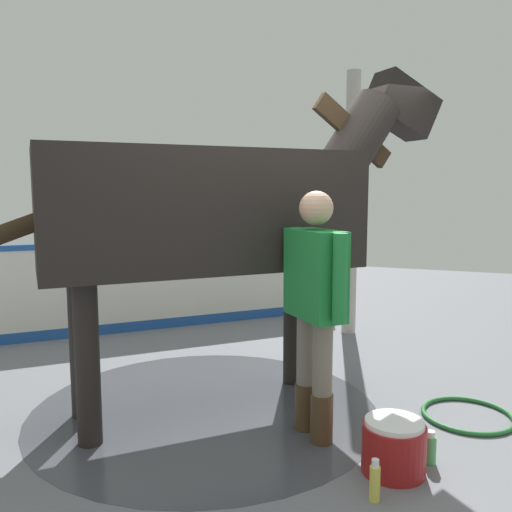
{
  "coord_description": "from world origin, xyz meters",
  "views": [
    {
      "loc": [
        -1.46,
        3.52,
        1.67
      ],
      "look_at": [
        -0.17,
        0.1,
        1.21
      ],
      "focal_mm": 37.21,
      "sensor_mm": 36.0,
      "label": 1
    }
  ],
  "objects_px": {
    "handler": "(315,298)",
    "bottle_shampoo": "(375,482)",
    "horse": "(220,209)",
    "bottle_spray": "(430,449)",
    "wash_bucket": "(394,446)",
    "hose_coil": "(468,415)"
  },
  "relations": [
    {
      "from": "horse",
      "to": "wash_bucket",
      "type": "relative_size",
      "value": 7.4
    },
    {
      "from": "wash_bucket",
      "to": "bottle_spray",
      "type": "xyz_separation_m",
      "value": [
        -0.2,
        -0.18,
        -0.06
      ]
    },
    {
      "from": "wash_bucket",
      "to": "hose_coil",
      "type": "xyz_separation_m",
      "value": [
        -0.43,
        -0.97,
        -0.14
      ]
    },
    {
      "from": "horse",
      "to": "bottle_spray",
      "type": "height_order",
      "value": "horse"
    },
    {
      "from": "bottle_spray",
      "to": "horse",
      "type": "bearing_deg",
      "value": -12.34
    },
    {
      "from": "horse",
      "to": "hose_coil",
      "type": "height_order",
      "value": "horse"
    },
    {
      "from": "bottle_shampoo",
      "to": "wash_bucket",
      "type": "bearing_deg",
      "value": -100.25
    },
    {
      "from": "wash_bucket",
      "to": "bottle_spray",
      "type": "bearing_deg",
      "value": -137.61
    },
    {
      "from": "horse",
      "to": "bottle_spray",
      "type": "bearing_deg",
      "value": -56.39
    },
    {
      "from": "bottle_shampoo",
      "to": "bottle_spray",
      "type": "bearing_deg",
      "value": -116.58
    },
    {
      "from": "bottle_spray",
      "to": "hose_coil",
      "type": "bearing_deg",
      "value": -106.25
    },
    {
      "from": "horse",
      "to": "wash_bucket",
      "type": "height_order",
      "value": "horse"
    },
    {
      "from": "bottle_shampoo",
      "to": "horse",
      "type": "bearing_deg",
      "value": -33.45
    },
    {
      "from": "bottle_shampoo",
      "to": "bottle_spray",
      "type": "height_order",
      "value": "bottle_shampoo"
    },
    {
      "from": "handler",
      "to": "wash_bucket",
      "type": "xyz_separation_m",
      "value": [
        -0.56,
        0.29,
        -0.8
      ]
    },
    {
      "from": "bottle_spray",
      "to": "handler",
      "type": "bearing_deg",
      "value": -8.34
    },
    {
      "from": "bottle_spray",
      "to": "hose_coil",
      "type": "xyz_separation_m",
      "value": [
        -0.23,
        -0.79,
        -0.08
      ]
    },
    {
      "from": "hose_coil",
      "to": "handler",
      "type": "bearing_deg",
      "value": 34.42
    },
    {
      "from": "handler",
      "to": "bottle_shampoo",
      "type": "relative_size",
      "value": 7.09
    },
    {
      "from": "handler",
      "to": "bottle_spray",
      "type": "relative_size",
      "value": 8.03
    },
    {
      "from": "horse",
      "to": "handler",
      "type": "xyz_separation_m",
      "value": [
        -0.79,
        0.23,
        -0.56
      ]
    },
    {
      "from": "bottle_spray",
      "to": "hose_coil",
      "type": "distance_m",
      "value": 0.83
    }
  ]
}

